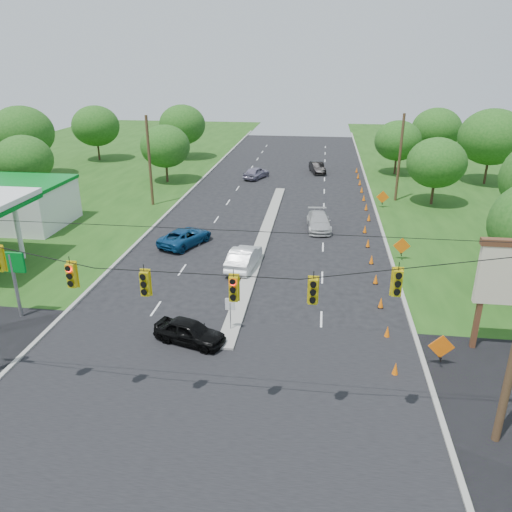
# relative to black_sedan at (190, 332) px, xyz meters

# --- Properties ---
(ground) EXTENTS (160.00, 160.00, 0.00)m
(ground) POSITION_rel_black_sedan_xyz_m (1.94, -4.55, -0.67)
(ground) COLOR black
(ground) RESTS_ON ground
(cross_street) EXTENTS (160.00, 14.00, 0.02)m
(cross_street) POSITION_rel_black_sedan_xyz_m (1.94, -4.55, -0.67)
(cross_street) COLOR black
(cross_street) RESTS_ON ground
(curb_left) EXTENTS (0.25, 110.00, 0.16)m
(curb_left) POSITION_rel_black_sedan_xyz_m (-8.16, 25.45, -0.67)
(curb_left) COLOR gray
(curb_left) RESTS_ON ground
(curb_right) EXTENTS (0.25, 110.00, 0.16)m
(curb_right) POSITION_rel_black_sedan_xyz_m (12.04, 25.45, -0.67)
(curb_right) COLOR gray
(curb_right) RESTS_ON ground
(median) EXTENTS (1.00, 34.00, 0.18)m
(median) POSITION_rel_black_sedan_xyz_m (1.94, 16.45, -0.67)
(median) COLOR gray
(median) RESTS_ON ground
(median_sign) EXTENTS (0.55, 0.06, 2.05)m
(median_sign) POSITION_rel_black_sedan_xyz_m (1.94, 1.45, 0.80)
(median_sign) COLOR gray
(median_sign) RESTS_ON ground
(signal_span) EXTENTS (25.60, 0.32, 9.00)m
(signal_span) POSITION_rel_black_sedan_xyz_m (1.89, -5.55, 4.30)
(signal_span) COLOR #422D1C
(signal_span) RESTS_ON ground
(utility_pole_far_left) EXTENTS (0.28, 0.28, 9.00)m
(utility_pole_far_left) POSITION_rel_black_sedan_xyz_m (-10.56, 25.45, 3.83)
(utility_pole_far_left) COLOR #422D1C
(utility_pole_far_left) RESTS_ON ground
(utility_pole_far_right) EXTENTS (0.28, 0.28, 9.00)m
(utility_pole_far_right) POSITION_rel_black_sedan_xyz_m (14.44, 30.45, 3.83)
(utility_pole_far_right) COLOR #422D1C
(utility_pole_far_right) RESTS_ON ground
(cone_0) EXTENTS (0.32, 0.32, 0.70)m
(cone_0) POSITION_rel_black_sedan_xyz_m (10.51, -1.55, -0.32)
(cone_0) COLOR orange
(cone_0) RESTS_ON ground
(cone_1) EXTENTS (0.32, 0.32, 0.70)m
(cone_1) POSITION_rel_black_sedan_xyz_m (10.51, 1.95, -0.32)
(cone_1) COLOR orange
(cone_1) RESTS_ON ground
(cone_2) EXTENTS (0.32, 0.32, 0.70)m
(cone_2) POSITION_rel_black_sedan_xyz_m (10.51, 5.45, -0.32)
(cone_2) COLOR orange
(cone_2) RESTS_ON ground
(cone_3) EXTENTS (0.32, 0.32, 0.70)m
(cone_3) POSITION_rel_black_sedan_xyz_m (10.51, 8.95, -0.32)
(cone_3) COLOR orange
(cone_3) RESTS_ON ground
(cone_4) EXTENTS (0.32, 0.32, 0.70)m
(cone_4) POSITION_rel_black_sedan_xyz_m (10.51, 12.45, -0.32)
(cone_4) COLOR orange
(cone_4) RESTS_ON ground
(cone_5) EXTENTS (0.32, 0.32, 0.70)m
(cone_5) POSITION_rel_black_sedan_xyz_m (10.51, 15.95, -0.32)
(cone_5) COLOR orange
(cone_5) RESTS_ON ground
(cone_6) EXTENTS (0.32, 0.32, 0.70)m
(cone_6) POSITION_rel_black_sedan_xyz_m (10.51, 19.45, -0.32)
(cone_6) COLOR orange
(cone_6) RESTS_ON ground
(cone_7) EXTENTS (0.32, 0.32, 0.70)m
(cone_7) POSITION_rel_black_sedan_xyz_m (11.11, 22.95, -0.32)
(cone_7) COLOR orange
(cone_7) RESTS_ON ground
(cone_8) EXTENTS (0.32, 0.32, 0.70)m
(cone_8) POSITION_rel_black_sedan_xyz_m (11.11, 26.45, -0.32)
(cone_8) COLOR orange
(cone_8) RESTS_ON ground
(cone_9) EXTENTS (0.32, 0.32, 0.70)m
(cone_9) POSITION_rel_black_sedan_xyz_m (11.11, 29.95, -0.32)
(cone_9) COLOR orange
(cone_9) RESTS_ON ground
(cone_10) EXTENTS (0.32, 0.32, 0.70)m
(cone_10) POSITION_rel_black_sedan_xyz_m (11.11, 33.45, -0.32)
(cone_10) COLOR orange
(cone_10) RESTS_ON ground
(cone_11) EXTENTS (0.32, 0.32, 0.70)m
(cone_11) POSITION_rel_black_sedan_xyz_m (11.11, 36.95, -0.32)
(cone_11) COLOR orange
(cone_11) RESTS_ON ground
(cone_12) EXTENTS (0.32, 0.32, 0.70)m
(cone_12) POSITION_rel_black_sedan_xyz_m (11.11, 40.45, -0.32)
(cone_12) COLOR orange
(cone_12) RESTS_ON ground
(cone_13) EXTENTS (0.32, 0.32, 0.70)m
(cone_13) POSITION_rel_black_sedan_xyz_m (11.11, 43.95, -0.32)
(cone_13) COLOR orange
(cone_13) RESTS_ON ground
(work_sign_0) EXTENTS (1.27, 0.58, 1.37)m
(work_sign_0) POSITION_rel_black_sedan_xyz_m (12.74, -0.55, 0.42)
(work_sign_0) COLOR black
(work_sign_0) RESTS_ON ground
(work_sign_1) EXTENTS (1.27, 0.58, 1.37)m
(work_sign_1) POSITION_rel_black_sedan_xyz_m (12.74, 13.45, 0.42)
(work_sign_1) COLOR black
(work_sign_1) RESTS_ON ground
(work_sign_2) EXTENTS (1.27, 0.58, 1.37)m
(work_sign_2) POSITION_rel_black_sedan_xyz_m (12.74, 27.45, 0.42)
(work_sign_2) COLOR black
(work_sign_2) RESTS_ON ground
(tree_2) EXTENTS (5.88, 5.88, 6.86)m
(tree_2) POSITION_rel_black_sedan_xyz_m (-24.06, 25.45, 3.67)
(tree_2) COLOR black
(tree_2) RESTS_ON ground
(tree_3) EXTENTS (7.56, 7.56, 8.82)m
(tree_3) POSITION_rel_black_sedan_xyz_m (-30.06, 35.45, 4.91)
(tree_3) COLOR black
(tree_3) RESTS_ON ground
(tree_4) EXTENTS (6.72, 6.72, 7.84)m
(tree_4) POSITION_rel_black_sedan_xyz_m (-26.06, 47.45, 4.29)
(tree_4) COLOR black
(tree_4) RESTS_ON ground
(tree_5) EXTENTS (5.88, 5.88, 6.86)m
(tree_5) POSITION_rel_black_sedan_xyz_m (-12.06, 35.45, 3.67)
(tree_5) COLOR black
(tree_5) RESTS_ON ground
(tree_6) EXTENTS (6.72, 6.72, 7.84)m
(tree_6) POSITION_rel_black_sedan_xyz_m (-14.06, 50.45, 4.29)
(tree_6) COLOR black
(tree_6) RESTS_ON ground
(tree_9) EXTENTS (5.88, 5.88, 6.86)m
(tree_9) POSITION_rel_black_sedan_xyz_m (17.94, 29.45, 3.67)
(tree_9) COLOR black
(tree_9) RESTS_ON ground
(tree_10) EXTENTS (7.56, 7.56, 8.82)m
(tree_10) POSITION_rel_black_sedan_xyz_m (25.94, 39.45, 4.91)
(tree_10) COLOR black
(tree_10) RESTS_ON ground
(tree_11) EXTENTS (6.72, 6.72, 7.84)m
(tree_11) POSITION_rel_black_sedan_xyz_m (21.94, 50.45, 4.29)
(tree_11) COLOR black
(tree_11) RESTS_ON ground
(tree_12) EXTENTS (5.88, 5.88, 6.86)m
(tree_12) POSITION_rel_black_sedan_xyz_m (15.94, 43.45, 3.67)
(tree_12) COLOR black
(tree_12) RESTS_ON ground
(black_sedan) EXTENTS (4.21, 2.66, 1.34)m
(black_sedan) POSITION_rel_black_sedan_xyz_m (0.00, 0.00, 0.00)
(black_sedan) COLOR black
(black_sedan) RESTS_ON ground
(white_sedan) EXTENTS (2.17, 4.91, 1.57)m
(white_sedan) POSITION_rel_black_sedan_xyz_m (1.28, 10.48, 0.12)
(white_sedan) COLOR white
(white_sedan) RESTS_ON ground
(blue_pickup) EXTENTS (4.13, 5.52, 1.39)m
(blue_pickup) POSITION_rel_black_sedan_xyz_m (-4.15, 14.53, 0.03)
(blue_pickup) COLOR navy
(blue_pickup) RESTS_ON ground
(silver_car_far) EXTENTS (2.43, 5.05, 1.42)m
(silver_car_far) POSITION_rel_black_sedan_xyz_m (6.50, 19.96, 0.04)
(silver_car_far) COLOR #B9B9B9
(silver_car_far) RESTS_ON ground
(silver_car_oncoming) EXTENTS (3.25, 4.69, 1.48)m
(silver_car_oncoming) POSITION_rel_black_sedan_xyz_m (-1.58, 38.81, 0.07)
(silver_car_oncoming) COLOR gray
(silver_car_oncoming) RESTS_ON ground
(dark_car_receding) EXTENTS (2.44, 4.53, 1.42)m
(dark_car_receding) POSITION_rel_black_sedan_xyz_m (5.94, 43.15, 0.04)
(dark_car_receding) COLOR black
(dark_car_receding) RESTS_ON ground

